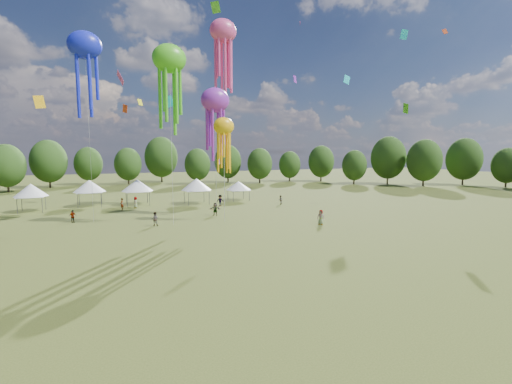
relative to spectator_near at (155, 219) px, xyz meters
name	(u,v)px	position (x,y,z in m)	size (l,w,h in m)	color
spectator_near	(155,219)	(0.00, 0.00, 0.00)	(0.83, 0.65, 1.72)	gray
spectators_far	(206,206)	(8.39, 7.62, 0.04)	(32.36, 23.62, 1.88)	gray
festival_tents	(140,186)	(-0.07, 18.41, 2.38)	(37.64, 9.31, 4.40)	#47474C
show_kites	(184,76)	(4.92, 5.04, 18.19)	(23.48, 14.19, 29.43)	#4BC21F
treeline	(142,165)	(1.06, 27.75, 5.69)	(201.57, 95.24, 13.43)	#38281C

